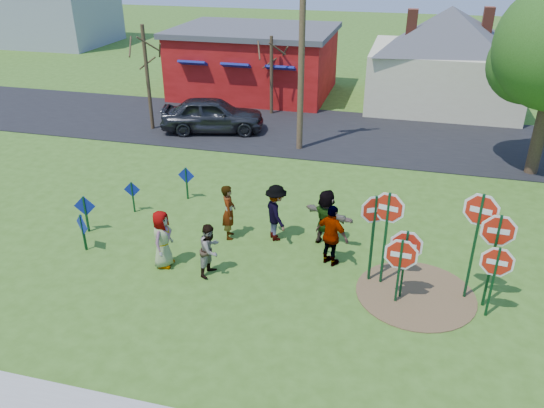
{
  "coord_description": "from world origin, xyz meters",
  "views": [
    {
      "loc": [
        3.67,
        -13.31,
        8.65
      ],
      "look_at": [
        0.07,
        0.6,
        1.41
      ],
      "focal_mm": 35.0,
      "sensor_mm": 36.0,
      "label": 1
    }
  ],
  "objects": [
    {
      "name": "ground",
      "position": [
        0.0,
        0.0,
        0.0
      ],
      "size": [
        120.0,
        120.0,
        0.0
      ],
      "primitive_type": "plane",
      "color": "#3A601B",
      "rests_on": "ground"
    },
    {
      "name": "road",
      "position": [
        0.0,
        11.5,
        0.02
      ],
      "size": [
        120.0,
        7.5,
        0.04
      ],
      "primitive_type": "cube",
      "color": "black",
      "rests_on": "ground"
    },
    {
      "name": "dirt_patch",
      "position": [
        4.5,
        -1.0,
        0.01
      ],
      "size": [
        3.2,
        3.2,
        0.03
      ],
      "primitive_type": "cylinder",
      "color": "brown",
      "rests_on": "ground"
    },
    {
      "name": "red_building",
      "position": [
        -5.5,
        17.99,
        1.97
      ],
      "size": [
        9.4,
        7.69,
        3.9
      ],
      "color": "maroon",
      "rests_on": "ground"
    },
    {
      "name": "cream_house",
      "position": [
        5.5,
        18.0,
        2.92
      ],
      "size": [
        9.4,
        9.4,
        6.5
      ],
      "color": "beige",
      "rests_on": "ground"
    },
    {
      "name": "stop_sign_a",
      "position": [
        4.09,
        -1.21,
        1.46
      ],
      "size": [
        1.14,
        0.08,
        2.18
      ],
      "rotation": [
        0.0,
        0.0,
        -0.04
      ],
      "color": "#113E20",
      "rests_on": "ground"
    },
    {
      "name": "stop_sign_b",
      "position": [
        3.54,
        -0.67,
        2.11
      ],
      "size": [
        1.14,
        0.27,
        2.93
      ],
      "rotation": [
        0.0,
        0.0,
        -0.22
      ],
      "color": "#113E20",
      "rests_on": "ground"
    },
    {
      "name": "stop_sign_c",
      "position": [
        5.77,
        -0.79,
        2.27
      ],
      "size": [
        1.15,
        0.37,
        3.23
      ],
      "rotation": [
        0.0,
        0.0,
        -0.3
      ],
      "color": "#113E20",
      "rests_on": "ground"
    },
    {
      "name": "stop_sign_d",
      "position": [
        6.21,
        -1.03,
        2.02
      ],
      "size": [
        1.17,
        0.08,
        2.82
      ],
      "rotation": [
        0.0,
        0.0,
        -0.03
      ],
      "color": "#113E20",
      "rests_on": "ground"
    },
    {
      "name": "stop_sign_e",
      "position": [
        3.98,
        -1.45,
        1.34
      ],
      "size": [
        1.17,
        0.09,
        2.05
      ],
      "rotation": [
        0.0,
        0.0,
        -0.06
      ],
      "color": "#113E20",
      "rests_on": "ground"
    },
    {
      "name": "stop_sign_f",
      "position": [
        6.25,
        -1.46,
        1.49
      ],
      "size": [
        1.09,
        0.13,
        2.16
      ],
      "rotation": [
        0.0,
        0.0,
        -0.11
      ],
      "color": "#113E20",
      "rests_on": "ground"
    },
    {
      "name": "stop_sign_g",
      "position": [
        3.2,
        -0.62,
        1.94
      ],
      "size": [
        0.98,
        0.48,
        2.77
      ],
      "rotation": [
        0.0,
        0.0,
        0.44
      ],
      "color": "#113E20",
      "rests_on": "ground"
    },
    {
      "name": "blue_diamond_a",
      "position": [
        -5.41,
        -1.19,
        0.75
      ],
      "size": [
        0.62,
        0.41,
        1.24
      ],
      "rotation": [
        0.0,
        0.0,
        -0.57
      ],
      "color": "#113E20",
      "rests_on": "ground"
    },
    {
      "name": "blue_diamond_b",
      "position": [
        -5.96,
        -0.14,
        0.79
      ],
      "size": [
        0.7,
        0.15,
        1.29
      ],
      "rotation": [
        0.0,
        0.0,
        0.19
      ],
      "color": "#113E20",
      "rests_on": "ground"
    },
    {
      "name": "blue_diamond_c",
      "position": [
        -5.16,
        1.5,
        0.71
      ],
      "size": [
        0.57,
        0.12,
        1.15
      ],
      "rotation": [
        0.0,
        0.0,
        0.18
      ],
      "color": "#113E20",
      "rests_on": "ground"
    },
    {
      "name": "blue_diamond_d",
      "position": [
        -3.75,
        2.94,
        0.78
      ],
      "size": [
        0.64,
        0.06,
        1.25
      ],
      "rotation": [
        0.0,
        0.0,
        -0.03
      ],
      "color": "#113E20",
      "rests_on": "ground"
    },
    {
      "name": "person_a",
      "position": [
        -2.69,
        -1.36,
        0.88
      ],
      "size": [
        0.59,
        0.88,
        1.77
      ],
      "primitive_type": "imported",
      "rotation": [
        0.0,
        0.0,
        1.6
      ],
      "color": "#374986",
      "rests_on": "ground"
    },
    {
      "name": "person_b",
      "position": [
        -1.36,
        0.68,
        0.91
      ],
      "size": [
        0.61,
        0.76,
        1.82
      ],
      "primitive_type": "imported",
      "rotation": [
        0.0,
        0.0,
        1.87
      ],
      "color": "#2B765F",
      "rests_on": "ground"
    },
    {
      "name": "person_c",
      "position": [
        -1.2,
        -1.42,
        0.79
      ],
      "size": [
        0.75,
        0.88,
        1.59
      ],
      "primitive_type": "imported",
      "rotation": [
        0.0,
        0.0,
        1.36
      ],
      "color": "brown",
      "rests_on": "ground"
    },
    {
      "name": "person_d",
      "position": [
        0.11,
        0.95,
        0.93
      ],
      "size": [
        1.23,
        1.38,
        1.86
      ],
      "primitive_type": "imported",
      "rotation": [
        0.0,
        0.0,
        2.15
      ],
      "color": "#303035",
      "rests_on": "ground"
    },
    {
      "name": "person_e",
      "position": [
        2.03,
        -0.07,
        0.95
      ],
      "size": [
        1.2,
        0.93,
        1.9
      ],
      "primitive_type": "imported",
      "rotation": [
        0.0,
        0.0,
        2.66
      ],
      "color": "#4F2B57",
      "rests_on": "ground"
    },
    {
      "name": "person_f",
      "position": [
        1.68,
        1.04,
        0.92
      ],
      "size": [
        1.78,
        1.23,
        1.85
      ],
      "primitive_type": "imported",
      "rotation": [
        0.0,
        0.0,
        2.7
      ],
      "color": "#1D5430",
      "rests_on": "ground"
    },
    {
      "name": "suv",
      "position": [
        -5.45,
        10.31,
        0.89
      ],
      "size": [
        5.31,
        3.14,
        1.69
      ],
      "primitive_type": "imported",
      "rotation": [
        0.0,
        0.0,
        1.81
      ],
      "color": "#2A2A2E",
      "rests_on": "road"
    },
    {
      "name": "utility_pole",
      "position": [
        -0.82,
        9.04,
        4.54
      ],
      "size": [
        1.97,
        0.96,
        8.62
      ],
      "rotation": [
        0.0,
        0.0,
        0.42
      ],
      "color": "#4C3823",
      "rests_on": "ground"
    },
    {
      "name": "bare_tree_west",
      "position": [
        -8.56,
        9.94,
        3.27
      ],
      "size": [
        1.8,
        1.8,
        5.06
      ],
      "color": "#382819",
      "rests_on": "ground"
    },
    {
      "name": "bare_tree_east",
      "position": [
        -3.41,
        13.95,
        2.67
      ],
      "size": [
        1.8,
        1.8,
        4.13
      ],
      "color": "#382819",
      "rests_on": "ground"
    }
  ]
}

